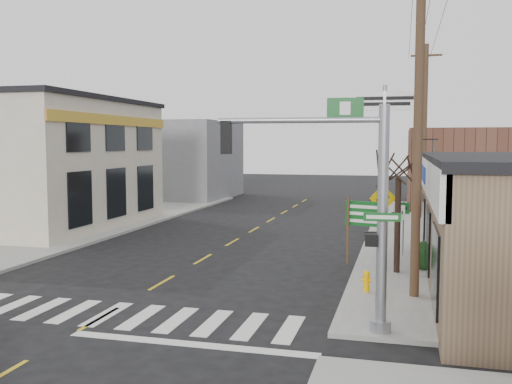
% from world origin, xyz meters
% --- Properties ---
extents(ground, '(140.00, 140.00, 0.00)m').
position_xyz_m(ground, '(0.00, 0.00, 0.00)').
color(ground, black).
rests_on(ground, ground).
extents(sidewalk_right, '(6.00, 38.00, 0.13)m').
position_xyz_m(sidewalk_right, '(9.00, 13.00, 0.07)').
color(sidewalk_right, gray).
rests_on(sidewalk_right, ground).
extents(sidewalk_left, '(6.00, 38.00, 0.13)m').
position_xyz_m(sidewalk_left, '(-9.00, 13.00, 0.07)').
color(sidewalk_left, gray).
rests_on(sidewalk_left, ground).
extents(center_line, '(0.12, 56.00, 0.01)m').
position_xyz_m(center_line, '(0.00, 8.00, 0.01)').
color(center_line, gold).
rests_on(center_line, ground).
extents(crosswalk, '(11.00, 2.20, 0.01)m').
position_xyz_m(crosswalk, '(0.00, 0.40, 0.01)').
color(crosswalk, silver).
rests_on(crosswalk, ground).
extents(left_building, '(12.00, 12.00, 6.80)m').
position_xyz_m(left_building, '(-13.00, 14.00, 3.40)').
color(left_building, beige).
rests_on(left_building, ground).
extents(bldg_distant_right, '(8.00, 10.00, 5.60)m').
position_xyz_m(bldg_distant_right, '(12.00, 30.00, 2.80)').
color(bldg_distant_right, brown).
rests_on(bldg_distant_right, ground).
extents(bldg_distant_left, '(9.00, 10.00, 6.40)m').
position_xyz_m(bldg_distant_left, '(-11.00, 32.00, 3.20)').
color(bldg_distant_left, gray).
rests_on(bldg_distant_left, ground).
extents(traffic_signal_pole, '(4.36, 0.37, 5.53)m').
position_xyz_m(traffic_signal_pole, '(6.54, 0.41, 3.43)').
color(traffic_signal_pole, gray).
rests_on(traffic_signal_pole, sidewalk_right).
extents(guide_sign, '(1.45, 0.13, 2.54)m').
position_xyz_m(guide_sign, '(6.30, 7.86, 1.79)').
color(guide_sign, '#4E3724').
rests_on(guide_sign, sidewalk_right).
extents(fire_hydrant, '(0.20, 0.20, 0.64)m').
position_xyz_m(fire_hydrant, '(6.64, 4.05, 0.48)').
color(fire_hydrant, '#EEA900').
rests_on(fire_hydrant, sidewalk_right).
extents(ped_crossing_sign, '(1.12, 0.08, 2.87)m').
position_xyz_m(ped_crossing_sign, '(6.90, 9.63, 2.08)').
color(ped_crossing_sign, gray).
rests_on(ped_crossing_sign, sidewalk_right).
extents(lamp_post, '(0.75, 0.59, 5.80)m').
position_xyz_m(lamp_post, '(8.26, 10.41, 3.49)').
color(lamp_post, black).
rests_on(lamp_post, sidewalk_right).
extents(dance_center_sign, '(3.46, 0.22, 7.35)m').
position_xyz_m(dance_center_sign, '(6.68, 16.17, 5.61)').
color(dance_center_sign, gray).
rests_on(dance_center_sign, sidewalk_right).
extents(bare_tree, '(2.47, 2.47, 4.93)m').
position_xyz_m(bare_tree, '(7.50, 6.99, 4.01)').
color(bare_tree, black).
rests_on(bare_tree, sidewalk_right).
extents(shrub_front, '(1.42, 1.42, 1.07)m').
position_xyz_m(shrub_front, '(9.87, 3.15, 0.66)').
color(shrub_front, '#1F3C1B').
rests_on(shrub_front, sidewalk_right).
extents(shrub_back, '(1.13, 1.13, 0.85)m').
position_xyz_m(shrub_back, '(8.53, 7.88, 0.55)').
color(shrub_back, black).
rests_on(shrub_back, sidewalk_right).
extents(utility_pole_near, '(1.77, 0.27, 10.18)m').
position_xyz_m(utility_pole_near, '(8.04, 3.90, 5.35)').
color(utility_pole_near, '#46331F').
rests_on(utility_pole_near, sidewalk_right).
extents(utility_pole_far, '(1.80, 0.27, 10.35)m').
position_xyz_m(utility_pole_far, '(8.85, 22.65, 5.43)').
color(utility_pole_far, '#492A21').
rests_on(utility_pole_far, sidewalk_right).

